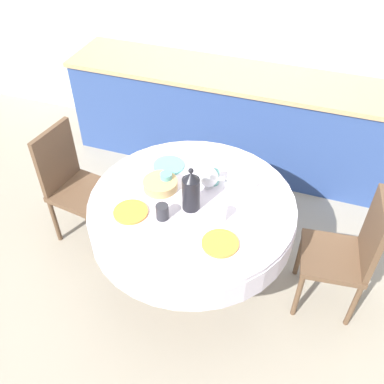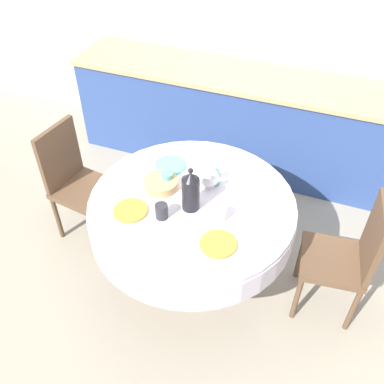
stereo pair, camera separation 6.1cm
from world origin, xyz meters
name	(u,v)px [view 1 (the left image)]	position (x,y,z in m)	size (l,w,h in m)	color
ground_plane	(192,274)	(0.00, 0.00, 0.00)	(12.00, 12.00, 0.00)	#9E937F
wall_back	(263,14)	(0.00, 1.81, 1.30)	(7.00, 0.05, 2.60)	silver
kitchen_counter	(245,121)	(0.00, 1.47, 0.45)	(3.24, 0.64, 0.90)	#2D4784
dining_table	(192,215)	(0.00, 0.00, 0.62)	(1.33, 1.33, 0.75)	olive
chair_left	(348,251)	(1.00, 0.12, 0.52)	(0.44, 0.44, 0.94)	brown
chair_right	(72,181)	(-1.00, 0.14, 0.52)	(0.45, 0.45, 0.94)	brown
plate_near_left	(131,212)	(-0.32, -0.22, 0.75)	(0.21, 0.21, 0.01)	orange
cup_near_left	(162,212)	(-0.12, -0.19, 0.79)	(0.08, 0.08, 0.10)	#28282D
plate_near_right	(220,243)	(0.27, -0.28, 0.75)	(0.21, 0.21, 0.01)	orange
cup_near_right	(220,214)	(0.21, -0.09, 0.79)	(0.08, 0.08, 0.10)	white
plate_far_left	(169,165)	(-0.27, 0.28, 0.75)	(0.21, 0.21, 0.01)	#60BCB7
cup_far_left	(166,180)	(-0.21, 0.09, 0.79)	(0.08, 0.08, 0.10)	#5BA39E
plate_far_right	(242,180)	(0.25, 0.30, 0.75)	(0.21, 0.21, 0.01)	white
cup_far_right	(213,177)	(0.07, 0.22, 0.79)	(0.08, 0.08, 0.10)	#5BA39E
coffee_carafe	(191,191)	(0.01, -0.05, 0.88)	(0.11, 0.11, 0.31)	black
teapot	(209,177)	(0.05, 0.17, 0.82)	(0.18, 0.13, 0.17)	white
bread_basket	(160,184)	(-0.24, 0.05, 0.78)	(0.22, 0.22, 0.06)	tan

